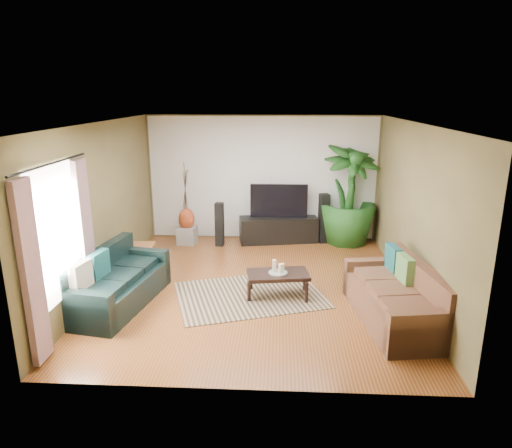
# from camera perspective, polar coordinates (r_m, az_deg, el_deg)

# --- Properties ---
(floor) EXTENTS (5.50, 5.50, 0.00)m
(floor) POSITION_cam_1_polar(r_m,az_deg,el_deg) (7.72, -0.08, -7.92)
(floor) COLOR brown
(floor) RESTS_ON ground
(ceiling) EXTENTS (5.50, 5.50, 0.00)m
(ceiling) POSITION_cam_1_polar(r_m,az_deg,el_deg) (7.07, -0.09, 12.51)
(ceiling) COLOR white
(ceiling) RESTS_ON ground
(wall_back) EXTENTS (5.00, 0.00, 5.00)m
(wall_back) POSITION_cam_1_polar(r_m,az_deg,el_deg) (9.96, 0.79, 5.70)
(wall_back) COLOR brown
(wall_back) RESTS_ON ground
(wall_front) EXTENTS (5.00, 0.00, 5.00)m
(wall_front) POSITION_cam_1_polar(r_m,az_deg,el_deg) (4.67, -1.96, -6.43)
(wall_front) COLOR brown
(wall_front) RESTS_ON ground
(wall_left) EXTENTS (0.00, 5.50, 5.50)m
(wall_left) POSITION_cam_1_polar(r_m,az_deg,el_deg) (7.82, -18.71, 1.98)
(wall_left) COLOR brown
(wall_left) RESTS_ON ground
(wall_right) EXTENTS (0.00, 5.50, 5.50)m
(wall_right) POSITION_cam_1_polar(r_m,az_deg,el_deg) (7.57, 19.18, 1.49)
(wall_right) COLOR brown
(wall_right) RESTS_ON ground
(backwall_panel) EXTENTS (4.90, 0.00, 4.90)m
(backwall_panel) POSITION_cam_1_polar(r_m,az_deg,el_deg) (9.95, 0.79, 5.69)
(backwall_panel) COLOR white
(backwall_panel) RESTS_ON ground
(window_pane) EXTENTS (0.00, 1.80, 1.80)m
(window_pane) POSITION_cam_1_polar(r_m,az_deg,el_deg) (6.39, -23.73, -1.09)
(window_pane) COLOR white
(window_pane) RESTS_ON ground
(curtain_near) EXTENTS (0.08, 0.35, 2.20)m
(curtain_near) POSITION_cam_1_polar(r_m,az_deg,el_deg) (5.82, -26.24, -5.61)
(curtain_near) COLOR gray
(curtain_near) RESTS_ON ground
(curtain_far) EXTENTS (0.08, 0.35, 2.20)m
(curtain_far) POSITION_cam_1_polar(r_m,az_deg,el_deg) (7.09, -20.50, -1.27)
(curtain_far) COLOR gray
(curtain_far) RESTS_ON ground
(curtain_rod) EXTENTS (0.03, 1.90, 0.03)m
(curtain_rod) POSITION_cam_1_polar(r_m,az_deg,el_deg) (6.19, -24.24, 6.89)
(curtain_rod) COLOR black
(curtain_rod) RESTS_ON ground
(sofa_left) EXTENTS (1.17, 2.07, 0.85)m
(sofa_left) POSITION_cam_1_polar(r_m,az_deg,el_deg) (7.28, -16.87, -6.55)
(sofa_left) COLOR black
(sofa_left) RESTS_ON floor
(sofa_right) EXTENTS (1.17, 2.10, 0.85)m
(sofa_right) POSITION_cam_1_polar(r_m,az_deg,el_deg) (6.78, 16.92, -8.27)
(sofa_right) COLOR brown
(sofa_right) RESTS_ON floor
(area_rug) EXTENTS (2.67, 2.25, 0.01)m
(area_rug) POSITION_cam_1_polar(r_m,az_deg,el_deg) (7.44, -0.79, -8.83)
(area_rug) COLOR tan
(area_rug) RESTS_ON floor
(coffee_table) EXTENTS (1.04, 0.67, 0.40)m
(coffee_table) POSITION_cam_1_polar(r_m,az_deg,el_deg) (7.34, 2.74, -7.55)
(coffee_table) COLOR black
(coffee_table) RESTS_ON floor
(candle_tray) EXTENTS (0.30, 0.30, 0.01)m
(candle_tray) POSITION_cam_1_polar(r_m,az_deg,el_deg) (7.27, 2.76, -6.07)
(candle_tray) COLOR gray
(candle_tray) RESTS_ON coffee_table
(candle_tall) EXTENTS (0.06, 0.06, 0.19)m
(candle_tall) POSITION_cam_1_polar(r_m,az_deg,el_deg) (7.26, 2.29, -5.21)
(candle_tall) COLOR white
(candle_tall) RESTS_ON candle_tray
(candle_mid) EXTENTS (0.06, 0.06, 0.15)m
(candle_mid) POSITION_cam_1_polar(r_m,az_deg,el_deg) (7.20, 3.08, -5.59)
(candle_mid) COLOR #EBE6C6
(candle_mid) RESTS_ON candle_tray
(candle_short) EXTENTS (0.06, 0.06, 0.12)m
(candle_short) POSITION_cam_1_polar(r_m,az_deg,el_deg) (7.30, 3.32, -5.40)
(candle_short) COLOR silver
(candle_short) RESTS_ON candle_tray
(tv_stand) EXTENTS (1.73, 0.79, 0.56)m
(tv_stand) POSITION_cam_1_polar(r_m,az_deg,el_deg) (9.95, 2.82, -0.68)
(tv_stand) COLOR black
(tv_stand) RESTS_ON floor
(television) EXTENTS (1.22, 0.07, 0.72)m
(television) POSITION_cam_1_polar(r_m,az_deg,el_deg) (9.80, 2.88, 2.92)
(television) COLOR black
(television) RESTS_ON tv_stand
(speaker_left) EXTENTS (0.18, 0.20, 0.93)m
(speaker_left) POSITION_cam_1_polar(r_m,az_deg,el_deg) (9.67, -4.59, -0.06)
(speaker_left) COLOR black
(speaker_left) RESTS_ON floor
(speaker_right) EXTENTS (0.24, 0.26, 1.07)m
(speaker_right) POSITION_cam_1_polar(r_m,az_deg,el_deg) (9.94, 8.46, 0.69)
(speaker_right) COLOR black
(speaker_right) RESTS_ON floor
(potted_plant) EXTENTS (1.55, 1.55, 2.15)m
(potted_plant) POSITION_cam_1_polar(r_m,az_deg,el_deg) (9.87, 11.51, 3.64)
(potted_plant) COLOR #1B4D19
(potted_plant) RESTS_ON floor
(plant_pot) EXTENTS (0.40, 0.40, 0.31)m
(plant_pot) POSITION_cam_1_polar(r_m,az_deg,el_deg) (10.10, 11.22, -1.45)
(plant_pot) COLOR black
(plant_pot) RESTS_ON floor
(pedestal) EXTENTS (0.42, 0.42, 0.37)m
(pedestal) POSITION_cam_1_polar(r_m,az_deg,el_deg) (9.96, -8.59, -1.38)
(pedestal) COLOR gray
(pedestal) RESTS_ON floor
(vase) EXTENTS (0.34, 0.34, 0.48)m
(vase) POSITION_cam_1_polar(r_m,az_deg,el_deg) (9.86, -8.68, 0.61)
(vase) COLOR #963B1B
(vase) RESTS_ON pedestal
(side_table) EXTENTS (0.55, 0.55, 0.55)m
(side_table) POSITION_cam_1_polar(r_m,az_deg,el_deg) (8.40, -14.37, -4.40)
(side_table) COLOR #8F5D2E
(side_table) RESTS_ON floor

